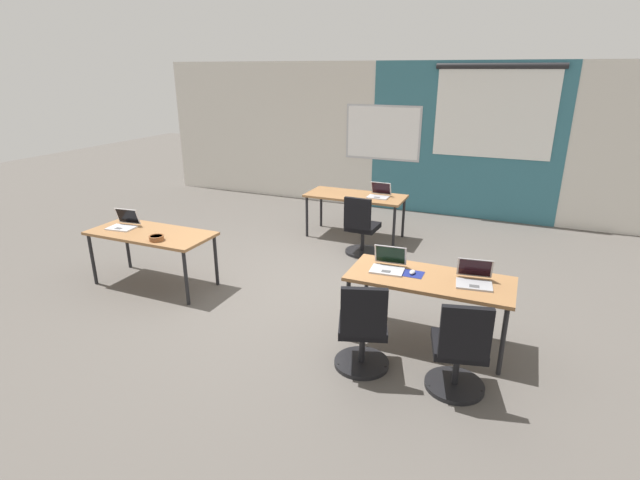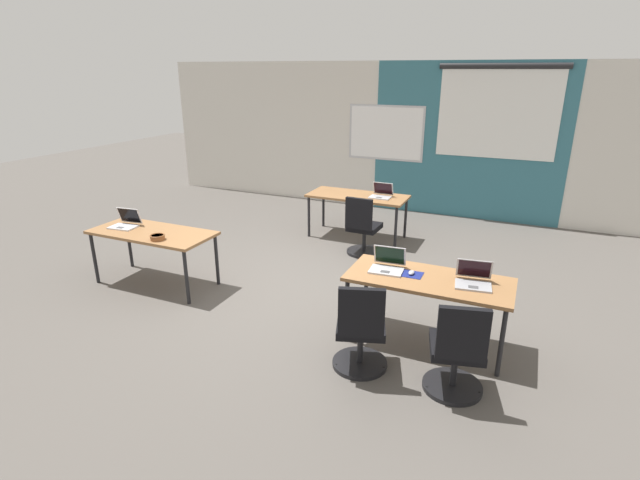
% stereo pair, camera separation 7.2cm
% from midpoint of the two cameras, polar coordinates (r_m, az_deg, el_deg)
% --- Properties ---
extents(ground_plane, '(24.00, 24.00, 0.00)m').
position_cam_midpoint_polar(ground_plane, '(6.14, -3.04, -5.84)').
color(ground_plane, '#56514C').
extents(back_wall_assembly, '(10.00, 0.27, 2.80)m').
position_cam_midpoint_polar(back_wall_assembly, '(9.54, 8.50, 12.09)').
color(back_wall_assembly, silver).
rests_on(back_wall_assembly, ground).
extents(desk_near_left, '(1.60, 0.70, 0.72)m').
position_cam_midpoint_polar(desk_near_left, '(6.39, -19.85, 0.39)').
color(desk_near_left, olive).
rests_on(desk_near_left, ground).
extents(desk_near_right, '(1.60, 0.70, 0.72)m').
position_cam_midpoint_polar(desk_near_right, '(4.84, 12.54, -5.03)').
color(desk_near_right, olive).
rests_on(desk_near_right, ground).
extents(desk_far_center, '(1.60, 0.70, 0.72)m').
position_cam_midpoint_polar(desk_far_center, '(7.83, 4.01, 4.98)').
color(desk_far_center, olive).
rests_on(desk_far_center, ground).
extents(laptop_far_right, '(0.33, 0.31, 0.23)m').
position_cam_midpoint_polar(laptop_far_right, '(7.70, 6.80, 5.48)').
color(laptop_far_right, '#B7B7BC').
rests_on(laptop_far_right, desk_far_center).
extents(chair_far_right, '(0.52, 0.55, 0.92)m').
position_cam_midpoint_polar(chair_far_right, '(7.14, 4.66, 1.11)').
color(chair_far_right, black).
rests_on(chair_far_right, ground).
extents(laptop_near_left_end, '(0.36, 0.33, 0.23)m').
position_cam_midpoint_polar(laptop_near_left_end, '(6.67, -22.72, 1.81)').
color(laptop_near_left_end, silver).
rests_on(laptop_near_left_end, desk_near_left).
extents(laptop_near_right_inner, '(0.35, 0.32, 0.23)m').
position_cam_midpoint_polar(laptop_near_right_inner, '(4.91, 7.75, -2.95)').
color(laptop_near_right_inner, '#B7B7BC').
rests_on(laptop_near_right_inner, desk_near_right).
extents(mousepad_near_right_inner, '(0.22, 0.19, 0.00)m').
position_cam_midpoint_polar(mousepad_near_right_inner, '(4.86, 10.55, -3.99)').
color(mousepad_near_right_inner, navy).
rests_on(mousepad_near_right_inner, desk_near_right).
extents(mouse_near_right_inner, '(0.06, 0.10, 0.03)m').
position_cam_midpoint_polar(mouse_near_right_inner, '(4.85, 10.57, -3.78)').
color(mouse_near_right_inner, '#B2B2B7').
rests_on(mouse_near_right_inner, mousepad_near_right_inner).
extents(chair_near_right_inner, '(0.56, 0.61, 0.92)m').
position_cam_midpoint_polar(chair_near_right_inner, '(4.44, 4.66, -11.13)').
color(chair_near_right_inner, black).
rests_on(chair_near_right_inner, ground).
extents(laptop_near_right_end, '(0.37, 0.36, 0.22)m').
position_cam_midpoint_polar(laptop_near_right_end, '(4.77, 17.56, -4.44)').
color(laptop_near_right_end, '#9E9EA3').
rests_on(laptop_near_right_end, desk_near_right).
extents(chair_near_right_end, '(0.53, 0.59, 0.92)m').
position_cam_midpoint_polar(chair_near_right_end, '(4.29, 15.82, -13.08)').
color(chair_near_right_end, black).
rests_on(chair_near_right_end, ground).
extents(snack_bowl, '(0.18, 0.18, 0.06)m').
position_cam_midpoint_polar(snack_bowl, '(6.02, -19.29, 0.27)').
color(snack_bowl, brown).
rests_on(snack_bowl, desk_near_left).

